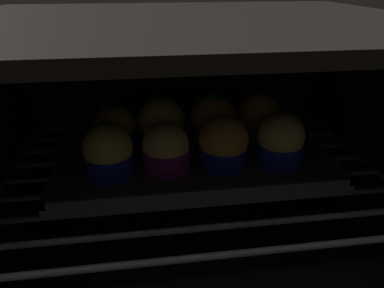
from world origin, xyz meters
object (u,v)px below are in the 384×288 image
(muffin_row0_col3, at_px, (280,141))
(muffin_row1_col3, at_px, (259,119))
(muffin_row0_col1, at_px, (166,150))
(muffin_row1_col2, at_px, (213,121))
(muffin_row1_col1, at_px, (161,125))
(muffin_row0_col0, at_px, (108,152))
(baking_tray, at_px, (192,158))
(muffin_row1_col0, at_px, (115,131))
(muffin_row0_col2, at_px, (223,144))

(muffin_row0_col3, xyz_separation_m, muffin_row1_col3, (-0.01, 0.08, 0.00))
(muffin_row0_col1, height_order, muffin_row1_col2, muffin_row1_col2)
(muffin_row0_col3, bearing_deg, muffin_row1_col1, 154.61)
(muffin_row0_col0, height_order, muffin_row1_col3, muffin_row1_col3)
(baking_tray, bearing_deg, muffin_row0_col3, -19.14)
(baking_tray, xyz_separation_m, muffin_row1_col0, (-0.12, 0.04, 0.04))
(muffin_row0_col2, distance_m, muffin_row1_col3, 0.11)
(baking_tray, bearing_deg, muffin_row0_col2, -43.78)
(muffin_row0_col3, bearing_deg, muffin_row1_col0, 161.52)
(muffin_row0_col3, distance_m, muffin_row1_col1, 0.18)
(muffin_row0_col0, bearing_deg, muffin_row0_col1, 3.02)
(muffin_row0_col3, bearing_deg, muffin_row1_col3, 94.55)
(muffin_row0_col1, height_order, muffin_row1_col1, muffin_row1_col1)
(muffin_row0_col0, bearing_deg, muffin_row1_col1, 44.69)
(baking_tray, height_order, muffin_row0_col0, muffin_row0_col0)
(muffin_row1_col2, bearing_deg, baking_tray, -134.47)
(muffin_row0_col1, relative_size, muffin_row0_col2, 0.91)
(muffin_row1_col0, xyz_separation_m, muffin_row1_col3, (0.23, 0.00, 0.01))
(muffin_row0_col1, height_order, muffin_row0_col2, muffin_row0_col2)
(muffin_row0_col1, distance_m, muffin_row1_col3, 0.17)
(muffin_row0_col0, xyz_separation_m, muffin_row1_col3, (0.24, 0.08, 0.00))
(muffin_row0_col3, xyz_separation_m, muffin_row1_col1, (-0.17, 0.08, 0.00))
(muffin_row0_col1, relative_size, muffin_row1_col1, 0.83)
(muffin_row0_col1, xyz_separation_m, muffin_row0_col2, (0.08, -0.00, 0.00))
(baking_tray, bearing_deg, muffin_row1_col0, 162.22)
(muffin_row1_col1, height_order, muffin_row1_col3, same)
(muffin_row1_col2, bearing_deg, muffin_row0_col1, -136.98)
(muffin_row0_col0, relative_size, muffin_row0_col3, 0.98)
(muffin_row0_col1, bearing_deg, muffin_row0_col2, -1.23)
(muffin_row0_col1, bearing_deg, muffin_row0_col3, -2.24)
(muffin_row0_col2, bearing_deg, muffin_row1_col2, 89.73)
(muffin_row0_col1, bearing_deg, baking_tray, 40.45)
(baking_tray, distance_m, muffin_row1_col2, 0.07)
(muffin_row0_col1, distance_m, muffin_row1_col1, 0.07)
(baking_tray, xyz_separation_m, muffin_row0_col3, (0.12, -0.04, 0.04))
(muffin_row0_col3, relative_size, muffin_row1_col2, 0.89)
(baking_tray, relative_size, muffin_row1_col3, 4.79)
(muffin_row1_col2, bearing_deg, muffin_row1_col1, -177.16)
(muffin_row1_col0, bearing_deg, muffin_row0_col0, -93.96)
(baking_tray, relative_size, muffin_row1_col2, 4.58)
(baking_tray, distance_m, muffin_row0_col1, 0.07)
(muffin_row0_col3, height_order, muffin_row1_col1, muffin_row1_col1)
(muffin_row0_col2, height_order, muffin_row1_col2, muffin_row1_col2)
(muffin_row0_col1, height_order, muffin_row1_col0, muffin_row1_col0)
(muffin_row0_col1, distance_m, muffin_row0_col2, 0.08)
(muffin_row1_col2, bearing_deg, muffin_row0_col2, -90.27)
(muffin_row1_col2, bearing_deg, muffin_row1_col3, -1.48)
(muffin_row0_col0, distance_m, muffin_row0_col2, 0.16)
(muffin_row0_col0, bearing_deg, muffin_row1_col0, 86.04)
(muffin_row0_col1, bearing_deg, muffin_row1_col3, 25.26)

